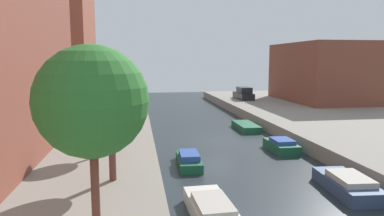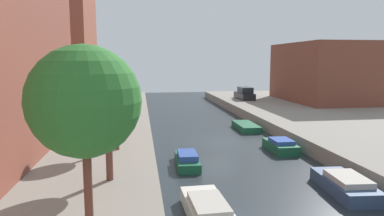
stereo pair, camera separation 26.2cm
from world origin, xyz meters
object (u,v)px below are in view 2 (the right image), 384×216
at_px(street_tree_2, 116,87).
at_px(apartment_tower_far, 43,13).
at_px(low_block_right, 327,72).
at_px(moored_boat_right_1, 345,185).
at_px(street_tree_0, 85,102).
at_px(moored_boat_right_3, 246,127).
at_px(moored_boat_left_1, 208,210).
at_px(moored_boat_left_2, 187,160).
at_px(street_tree_1, 108,106).
at_px(parked_car, 245,94).
at_px(moored_boat_right_2, 281,146).

bearing_deg(street_tree_2, apartment_tower_far, 113.63).
height_order(low_block_right, moored_boat_right_1, low_block_right).
bearing_deg(low_block_right, street_tree_0, -127.25).
bearing_deg(moored_boat_right_3, moored_boat_right_1, -89.68).
relative_size(apartment_tower_far, moored_boat_left_1, 4.97).
distance_m(apartment_tower_far, moored_boat_left_2, 26.80).
xyz_separation_m(low_block_right, street_tree_1, (-25.13, -26.95, -0.43)).
bearing_deg(street_tree_1, moored_boat_right_1, -2.84).
relative_size(street_tree_1, parked_car, 0.93).
bearing_deg(moored_boat_right_2, moored_boat_right_3, 90.56).
bearing_deg(moored_boat_right_1, apartment_tower_far, 127.00).
bearing_deg(apartment_tower_far, parked_car, 11.00).
relative_size(street_tree_2, moored_boat_left_1, 1.13).
relative_size(apartment_tower_far, moored_boat_right_1, 4.97).
xyz_separation_m(street_tree_0, moored_boat_left_1, (3.90, 3.76, -4.76)).
xyz_separation_m(street_tree_0, street_tree_2, (0.00, 11.41, -0.45)).
bearing_deg(street_tree_1, moored_boat_right_2, 33.41).
height_order(street_tree_2, moored_boat_right_1, street_tree_2).
bearing_deg(moored_boat_left_1, street_tree_1, 149.01).
xyz_separation_m(street_tree_2, moored_boat_left_1, (3.90, -7.65, -4.31)).
bearing_deg(street_tree_0, moored_boat_right_2, 50.76).
distance_m(apartment_tower_far, street_tree_0, 33.46).
bearing_deg(moored_boat_left_1, street_tree_2, 116.99).
bearing_deg(street_tree_0, moored_boat_left_2, 69.62).
xyz_separation_m(apartment_tower_far, street_tree_2, (8.87, -20.27, -6.55)).
distance_m(moored_boat_left_1, moored_boat_right_3, 18.46).
bearing_deg(low_block_right, moored_boat_left_2, -133.56).
xyz_separation_m(parked_car, moored_boat_right_3, (-4.54, -15.47, -1.41)).
relative_size(apartment_tower_far, moored_boat_right_2, 6.54).
bearing_deg(low_block_right, moored_boat_left_1, -125.94).
height_order(moored_boat_left_2, moored_boat_right_2, moored_boat_right_2).
bearing_deg(parked_car, apartment_tower_far, -169.00).
distance_m(street_tree_1, moored_boat_right_3, 18.71).
bearing_deg(moored_boat_left_2, parked_car, 66.25).
distance_m(apartment_tower_far, moored_boat_right_1, 34.46).
distance_m(moored_boat_left_2, moored_boat_right_1, 8.61).
xyz_separation_m(street_tree_1, street_tree_2, (0.00, 5.31, 0.44)).
bearing_deg(low_block_right, moored_boat_right_2, -125.86).
bearing_deg(moored_boat_left_2, moored_boat_left_1, -91.15).
bearing_deg(moored_boat_right_2, moored_boat_left_2, -160.83).
bearing_deg(street_tree_0, moored_boat_left_1, 43.95).
height_order(apartment_tower_far, moored_boat_right_2, apartment_tower_far).
bearing_deg(parked_car, street_tree_2, -121.44).
height_order(street_tree_1, street_tree_2, street_tree_2).
height_order(apartment_tower_far, street_tree_0, apartment_tower_far).
relative_size(moored_boat_left_2, moored_boat_right_1, 0.86).
relative_size(parked_car, moored_boat_right_3, 1.16).
distance_m(parked_car, moored_boat_left_2, 27.89).
height_order(apartment_tower_far, street_tree_1, apartment_tower_far).
height_order(moored_boat_left_1, moored_boat_left_2, moored_boat_left_1).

